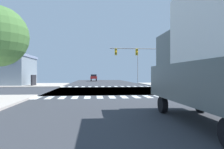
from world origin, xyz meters
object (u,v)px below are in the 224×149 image
at_px(street_lamp, 137,62).
at_px(sedan_leading_1, 94,77).
at_px(box_truck_farside_1, 215,55).
at_px(traffic_signal_mast, 139,56).

height_order(street_lamp, sedan_leading_1, street_lamp).
distance_m(street_lamp, box_truck_farside_1, 38.00).
relative_size(traffic_signal_mast, sedan_leading_1, 1.80).
bearing_deg(traffic_signal_mast, sedan_leading_1, 104.97).
bearing_deg(street_lamp, sedan_leading_1, 126.28).
xyz_separation_m(street_lamp, box_truck_farside_1, (-5.44, -37.55, -2.08)).
relative_size(traffic_signal_mast, box_truck_farside_1, 1.08).
xyz_separation_m(street_lamp, sedan_leading_1, (-9.44, 12.86, -3.52)).
distance_m(traffic_signal_mast, street_lamp, 13.40).
xyz_separation_m(traffic_signal_mast, sedan_leading_1, (-6.96, 26.03, -3.59)).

